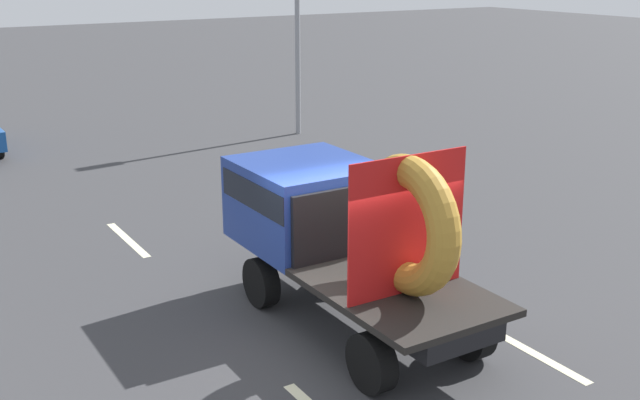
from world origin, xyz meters
TOP-DOWN VIEW (x-y plane):
  - ground_plane at (0.00, 0.00)m, footprint 120.00×120.00m
  - flatbed_truck at (0.33, 0.84)m, footprint 2.02×5.01m
  - traffic_light at (6.53, 12.55)m, footprint 0.42×0.36m
  - lane_dash_left_far at (-1.38, 5.79)m, footprint 0.16×2.28m
  - lane_dash_right_near at (2.04, -1.50)m, footprint 0.16×2.72m
  - lane_dash_right_far at (2.04, 6.59)m, footprint 0.16×2.38m

SIDE VIEW (x-z plane):
  - ground_plane at x=0.00m, z-range 0.00..0.00m
  - lane_dash_left_far at x=-1.38m, z-range 0.00..0.01m
  - lane_dash_right_near at x=2.04m, z-range 0.00..0.01m
  - lane_dash_right_far at x=2.04m, z-range 0.00..0.01m
  - flatbed_truck at x=0.33m, z-range 0.02..2.99m
  - traffic_light at x=6.53m, z-range 0.93..7.31m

